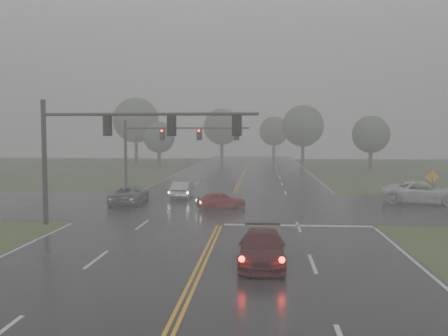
# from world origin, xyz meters

# --- Properties ---
(ground) EXTENTS (180.00, 180.00, 0.00)m
(ground) POSITION_xyz_m (0.00, 0.00, 0.00)
(ground) COLOR #32491F
(ground) RESTS_ON ground
(main_road) EXTENTS (18.00, 160.00, 0.02)m
(main_road) POSITION_xyz_m (0.00, 20.00, 0.00)
(main_road) COLOR black
(main_road) RESTS_ON ground
(cross_street) EXTENTS (120.00, 14.00, 0.02)m
(cross_street) POSITION_xyz_m (0.00, 22.00, 0.00)
(cross_street) COLOR black
(cross_street) RESTS_ON ground
(stop_bar) EXTENTS (8.50, 0.50, 0.01)m
(stop_bar) POSITION_xyz_m (4.50, 14.40, 0.00)
(stop_bar) COLOR #BCBCBC
(stop_bar) RESTS_ON ground
(sedan_maroon) EXTENTS (1.90, 4.61, 1.34)m
(sedan_maroon) POSITION_xyz_m (2.45, 5.76, 0.00)
(sedan_maroon) COLOR #3F0B0F
(sedan_maroon) RESTS_ON ground
(sedan_red) EXTENTS (3.73, 2.48, 1.18)m
(sedan_red) POSITION_xyz_m (-0.45, 20.62, 0.00)
(sedan_red) COLOR maroon
(sedan_red) RESTS_ON ground
(sedan_silver) EXTENTS (1.48, 4.13, 1.36)m
(sedan_silver) POSITION_xyz_m (-4.09, 26.14, 0.00)
(sedan_silver) COLOR #B1B5BA
(sedan_silver) RESTS_ON ground
(car_grey) EXTENTS (2.39, 5.01, 1.38)m
(car_grey) POSITION_xyz_m (-7.58, 22.60, 0.00)
(car_grey) COLOR #585A5F
(car_grey) RESTS_ON ground
(pickup_white) EXTENTS (6.58, 4.34, 1.68)m
(pickup_white) POSITION_xyz_m (14.54, 24.18, 0.00)
(pickup_white) COLOR silver
(pickup_white) RESTS_ON ground
(signal_gantry_near) EXTENTS (12.58, 0.32, 7.26)m
(signal_gantry_near) POSITION_xyz_m (-6.36, 13.87, 5.09)
(signal_gantry_near) COLOR black
(signal_gantry_near) RESTS_ON ground
(signal_gantry_far) EXTENTS (11.55, 0.33, 6.57)m
(signal_gantry_far) POSITION_xyz_m (-6.65, 31.14, 4.61)
(signal_gantry_far) COLOR black
(signal_gantry_far) RESTS_ON ground
(sign_diamond_east) EXTENTS (1.06, 0.11, 2.54)m
(sign_diamond_east) POSITION_xyz_m (15.30, 24.58, 1.71)
(sign_diamond_east) COLOR black
(sign_diamond_east) RESTS_ON ground
(tree_nw_a) EXTENTS (4.84, 4.84, 7.10)m
(tree_nw_a) POSITION_xyz_m (-13.64, 62.58, 4.66)
(tree_nw_a) COLOR #342922
(tree_nw_a) RESTS_ON ground
(tree_ne_a) EXTENTS (6.72, 6.72, 9.88)m
(tree_ne_a) POSITION_xyz_m (8.94, 67.22, 6.50)
(tree_ne_a) COLOR #342922
(tree_ne_a) RESTS_ON ground
(tree_n_mid) EXTENTS (6.76, 6.76, 9.92)m
(tree_n_mid) POSITION_xyz_m (-5.11, 78.32, 6.53)
(tree_n_mid) COLOR #342922
(tree_n_mid) RESTS_ON ground
(tree_e_near) EXTENTS (5.32, 5.32, 7.81)m
(tree_e_near) POSITION_xyz_m (17.83, 58.25, 5.13)
(tree_e_near) COLOR #342922
(tree_e_near) RESTS_ON ground
(tree_nw_b) EXTENTS (7.81, 7.81, 11.47)m
(tree_nw_b) POSITION_xyz_m (-19.42, 70.87, 7.55)
(tree_nw_b) COLOR #342922
(tree_nw_b) RESTS_ON ground
(tree_n_far) EXTENTS (5.92, 5.92, 8.69)m
(tree_n_far) POSITION_xyz_m (4.73, 87.37, 5.71)
(tree_n_far) COLOR #342922
(tree_n_far) RESTS_ON ground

